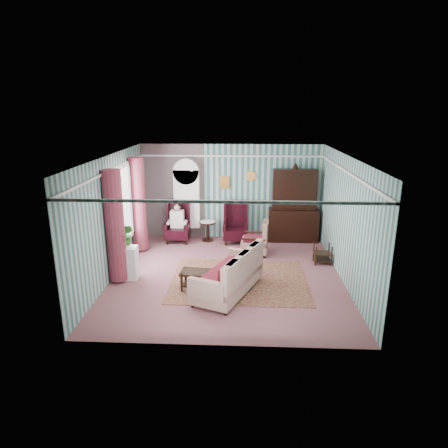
{
  "coord_description": "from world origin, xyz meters",
  "views": [
    {
      "loc": [
        0.36,
        -9.02,
        3.99
      ],
      "look_at": [
        -0.1,
        0.6,
        1.13
      ],
      "focal_mm": 32.0,
      "sensor_mm": 36.0,
      "label": 1
    }
  ],
  "objects_px": {
    "wingback_right": "(235,223)",
    "floral_armchair": "(254,237)",
    "dresser_hutch": "(294,203)",
    "plant_stand": "(126,263)",
    "bookcase": "(187,203)",
    "seated_woman": "(177,223)",
    "sofa": "(228,271)",
    "coffee_table": "(201,280)",
    "wingback_left": "(177,222)",
    "round_side_table": "(208,231)",
    "nest_table": "(322,253)"
  },
  "relations": [
    {
      "from": "coffee_table",
      "to": "seated_woman",
      "type": "bearing_deg",
      "value": 107.69
    },
    {
      "from": "seated_woman",
      "to": "floral_armchair",
      "type": "xyz_separation_m",
      "value": [
        2.3,
        -0.95,
        -0.09
      ]
    },
    {
      "from": "dresser_hutch",
      "to": "wingback_left",
      "type": "xyz_separation_m",
      "value": [
        -3.5,
        -0.27,
        -0.55
      ]
    },
    {
      "from": "seated_woman",
      "to": "plant_stand",
      "type": "bearing_deg",
      "value": -106.22
    },
    {
      "from": "wingback_right",
      "to": "round_side_table",
      "type": "height_order",
      "value": "wingback_right"
    },
    {
      "from": "wingback_right",
      "to": "seated_woman",
      "type": "xyz_separation_m",
      "value": [
        -1.75,
        0.0,
        -0.04
      ]
    },
    {
      "from": "wingback_left",
      "to": "floral_armchair",
      "type": "xyz_separation_m",
      "value": [
        2.3,
        -0.95,
        -0.12
      ]
    },
    {
      "from": "bookcase",
      "to": "coffee_table",
      "type": "xyz_separation_m",
      "value": [
        0.79,
        -3.65,
        -0.9
      ]
    },
    {
      "from": "seated_woman",
      "to": "nest_table",
      "type": "xyz_separation_m",
      "value": [
        4.07,
        -1.55,
        -0.32
      ]
    },
    {
      "from": "nest_table",
      "to": "sofa",
      "type": "xyz_separation_m",
      "value": [
        -2.42,
        -1.86,
        0.25
      ]
    },
    {
      "from": "sofa",
      "to": "bookcase",
      "type": "bearing_deg",
      "value": 42.81
    },
    {
      "from": "round_side_table",
      "to": "nest_table",
      "type": "distance_m",
      "value": 3.6
    },
    {
      "from": "plant_stand",
      "to": "floral_armchair",
      "type": "bearing_deg",
      "value": 30.14
    },
    {
      "from": "bookcase",
      "to": "round_side_table",
      "type": "distance_m",
      "value": 1.07
    },
    {
      "from": "wingback_left",
      "to": "wingback_right",
      "type": "distance_m",
      "value": 1.75
    },
    {
      "from": "wingback_right",
      "to": "nest_table",
      "type": "xyz_separation_m",
      "value": [
        2.32,
        -1.55,
        -0.35
      ]
    },
    {
      "from": "round_side_table",
      "to": "wingback_right",
      "type": "bearing_deg",
      "value": -10.01
    },
    {
      "from": "wingback_right",
      "to": "floral_armchair",
      "type": "relative_size",
      "value": 1.25
    },
    {
      "from": "bookcase",
      "to": "nest_table",
      "type": "xyz_separation_m",
      "value": [
        3.82,
        -1.94,
        -0.85
      ]
    },
    {
      "from": "nest_table",
      "to": "floral_armchair",
      "type": "bearing_deg",
      "value": 161.27
    },
    {
      "from": "seated_woman",
      "to": "coffee_table",
      "type": "distance_m",
      "value": 3.45
    },
    {
      "from": "sofa",
      "to": "round_side_table",
      "type": "bearing_deg",
      "value": 34.48
    },
    {
      "from": "seated_woman",
      "to": "nest_table",
      "type": "bearing_deg",
      "value": -20.85
    },
    {
      "from": "nest_table",
      "to": "coffee_table",
      "type": "distance_m",
      "value": 3.48
    },
    {
      "from": "bookcase",
      "to": "sofa",
      "type": "relative_size",
      "value": 1.09
    },
    {
      "from": "wingback_left",
      "to": "coffee_table",
      "type": "bearing_deg",
      "value": -72.31
    },
    {
      "from": "dresser_hutch",
      "to": "sofa",
      "type": "distance_m",
      "value": 4.17
    },
    {
      "from": "round_side_table",
      "to": "plant_stand",
      "type": "distance_m",
      "value": 3.36
    },
    {
      "from": "wingback_right",
      "to": "plant_stand",
      "type": "distance_m",
      "value": 3.76
    },
    {
      "from": "seated_woman",
      "to": "nest_table",
      "type": "distance_m",
      "value": 4.37
    },
    {
      "from": "dresser_hutch",
      "to": "bookcase",
      "type": "bearing_deg",
      "value": 177.89
    },
    {
      "from": "seated_woman",
      "to": "nest_table",
      "type": "relative_size",
      "value": 2.19
    },
    {
      "from": "wingback_right",
      "to": "sofa",
      "type": "height_order",
      "value": "wingback_right"
    },
    {
      "from": "nest_table",
      "to": "coffee_table",
      "type": "xyz_separation_m",
      "value": [
        -3.03,
        -1.71,
        -0.05
      ]
    },
    {
      "from": "wingback_right",
      "to": "floral_armchair",
      "type": "xyz_separation_m",
      "value": [
        0.55,
        -0.95,
        -0.12
      ]
    },
    {
      "from": "plant_stand",
      "to": "coffee_table",
      "type": "height_order",
      "value": "plant_stand"
    },
    {
      "from": "wingback_right",
      "to": "sofa",
      "type": "bearing_deg",
      "value": -91.71
    },
    {
      "from": "seated_woman",
      "to": "plant_stand",
      "type": "relative_size",
      "value": 1.47
    },
    {
      "from": "wingback_right",
      "to": "plant_stand",
      "type": "relative_size",
      "value": 1.56
    },
    {
      "from": "seated_woman",
      "to": "coffee_table",
      "type": "relative_size",
      "value": 1.31
    },
    {
      "from": "wingback_right",
      "to": "nest_table",
      "type": "bearing_deg",
      "value": -33.75
    },
    {
      "from": "bookcase",
      "to": "wingback_right",
      "type": "distance_m",
      "value": 1.63
    },
    {
      "from": "nest_table",
      "to": "sofa",
      "type": "distance_m",
      "value": 3.06
    },
    {
      "from": "seated_woman",
      "to": "plant_stand",
      "type": "xyz_separation_m",
      "value": [
        -0.8,
        -2.75,
        -0.19
      ]
    },
    {
      "from": "wingback_right",
      "to": "nest_table",
      "type": "relative_size",
      "value": 2.31
    },
    {
      "from": "bookcase",
      "to": "coffee_table",
      "type": "distance_m",
      "value": 3.85
    },
    {
      "from": "floral_armchair",
      "to": "bookcase",
      "type": "bearing_deg",
      "value": 62.8
    },
    {
      "from": "sofa",
      "to": "floral_armchair",
      "type": "relative_size",
      "value": 2.05
    },
    {
      "from": "dresser_hutch",
      "to": "plant_stand",
      "type": "xyz_separation_m",
      "value": [
        -4.3,
        -3.02,
        -0.78
      ]
    },
    {
      "from": "wingback_left",
      "to": "plant_stand",
      "type": "relative_size",
      "value": 1.56
    }
  ]
}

